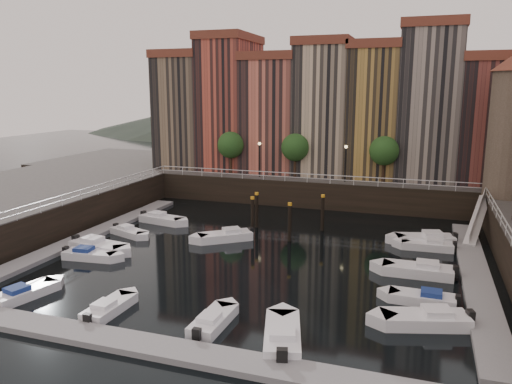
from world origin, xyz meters
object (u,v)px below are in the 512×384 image
(gangway, at_px, (478,217))
(boat_left_1, at_px, (89,255))
(boat_left_2, at_px, (98,246))
(mooring_pilings, at_px, (280,216))
(boat_left_3, at_px, (129,232))

(gangway, bearing_deg, boat_left_1, -151.27)
(boat_left_1, relative_size, boat_left_2, 0.84)
(mooring_pilings, distance_m, boat_left_2, 16.38)
(gangway, xyz_separation_m, boat_left_1, (-29.53, -16.19, -1.57))
(boat_left_1, bearing_deg, boat_left_3, 89.95)
(boat_left_2, bearing_deg, gangway, 33.93)
(mooring_pilings, height_order, boat_left_3, mooring_pilings)
(boat_left_1, bearing_deg, gangway, 22.59)
(mooring_pilings, bearing_deg, boat_left_1, -135.77)
(boat_left_1, height_order, boat_left_3, boat_left_1)
(mooring_pilings, relative_size, boat_left_2, 1.22)
(boat_left_2, xyz_separation_m, boat_left_3, (-0.10, 4.77, -0.09))
(boat_left_3, bearing_deg, boat_left_1, -63.83)
(boat_left_2, height_order, boat_left_3, boat_left_2)
(boat_left_1, distance_m, boat_left_2, 1.98)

